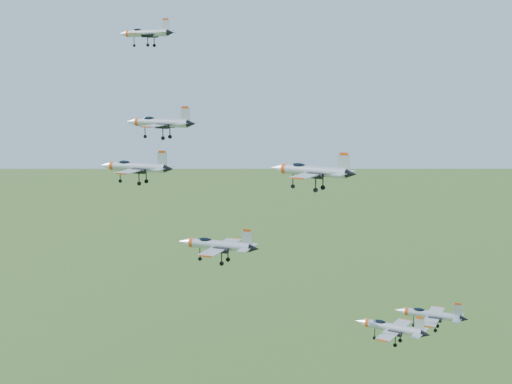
% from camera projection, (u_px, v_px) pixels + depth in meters
% --- Properties ---
extents(jet_lead, '(11.08, 9.12, 2.97)m').
position_uv_depth(jet_lead, '(146.00, 33.00, 121.31)').
color(jet_lead, '#B5BBC2').
extents(jet_left_high, '(12.06, 9.91, 3.23)m').
position_uv_depth(jet_left_high, '(160.00, 122.00, 108.34)').
color(jet_left_high, '#B5BBC2').
extents(jet_right_high, '(10.72, 8.85, 2.87)m').
position_uv_depth(jet_right_high, '(135.00, 167.00, 92.17)').
color(jet_right_high, '#B5BBC2').
extents(jet_left_low, '(13.88, 11.56, 3.71)m').
position_uv_depth(jet_left_low, '(311.00, 171.00, 103.42)').
color(jet_left_low, '#B5BBC2').
extents(jet_right_low, '(12.06, 9.94, 3.23)m').
position_uv_depth(jet_right_low, '(217.00, 245.00, 97.07)').
color(jet_right_low, '#B5BBC2').
extents(jet_trail, '(10.54, 8.81, 2.82)m').
position_uv_depth(jet_trail, '(391.00, 327.00, 94.74)').
color(jet_trail, '#B5BBC2').
extents(jet_extra, '(11.02, 9.04, 2.96)m').
position_uv_depth(jet_extra, '(430.00, 314.00, 107.49)').
color(jet_extra, '#B5BBC2').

